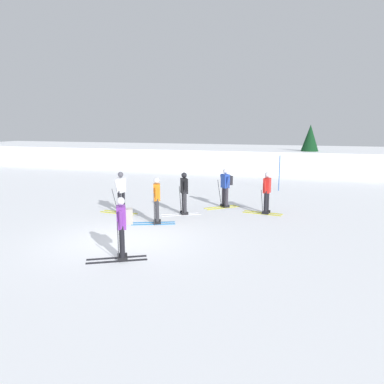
{
  "coord_description": "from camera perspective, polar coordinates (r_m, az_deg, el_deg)",
  "views": [
    {
      "loc": [
        5.54,
        -10.09,
        3.56
      ],
      "look_at": [
        0.87,
        4.11,
        0.9
      ],
      "focal_mm": 35.19,
      "sensor_mm": 36.0,
      "label": 1
    }
  ],
  "objects": [
    {
      "name": "conifer_far_left",
      "position": [
        28.71,
        17.41,
        6.77
      ],
      "size": [
        1.93,
        1.93,
        3.61
      ],
      "color": "#513823",
      "rests_on": "ground"
    },
    {
      "name": "trail_marker_pole",
      "position": [
        21.18,
        13.09,
        2.8
      ],
      "size": [
        0.05,
        0.05,
        1.93
      ],
      "primitive_type": "cylinder",
      "color": "#1E56AD",
      "rests_on": "ground"
    },
    {
      "name": "ground_plane",
      "position": [
        12.05,
        -10.17,
        -7.26
      ],
      "size": [
        120.0,
        120.0,
        0.0
      ],
      "primitive_type": "plane",
      "color": "white"
    },
    {
      "name": "skier_white",
      "position": [
        15.54,
        -10.73,
        0.12
      ],
      "size": [
        1.63,
        1.0,
        1.71
      ],
      "color": "gold",
      "rests_on": "ground"
    },
    {
      "name": "skier_purple",
      "position": [
        10.16,
        -10.53,
        -4.95
      ],
      "size": [
        1.57,
        1.11,
        1.71
      ],
      "color": "black",
      "rests_on": "ground"
    },
    {
      "name": "skier_red",
      "position": [
        15.47,
        11.23,
        0.05
      ],
      "size": [
        1.63,
        1.0,
        1.71
      ],
      "color": "gold",
      "rests_on": "ground"
    },
    {
      "name": "skier_black",
      "position": [
        15.07,
        -1.23,
        -0.02
      ],
      "size": [
        1.56,
        1.15,
        1.71
      ],
      "color": "silver",
      "rests_on": "ground"
    },
    {
      "name": "skier_blue",
      "position": [
        16.45,
        5.11,
        0.94
      ],
      "size": [
        1.42,
        1.37,
        1.71
      ],
      "color": "gold",
      "rests_on": "ground"
    },
    {
      "name": "skier_orange",
      "position": [
        13.71,
        -5.38,
        -1.08
      ],
      "size": [
        1.62,
        0.97,
        1.71
      ],
      "color": "#237AC6",
      "rests_on": "ground"
    },
    {
      "name": "far_snow_ridge",
      "position": [
        30.71,
        7.76,
        4.94
      ],
      "size": [
        80.0,
        6.38,
        1.7
      ],
      "primitive_type": "cube",
      "color": "white",
      "rests_on": "ground"
    }
  ]
}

